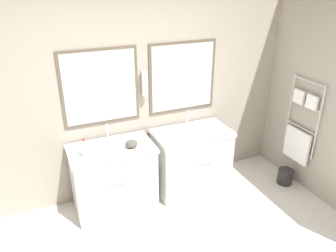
{
  "coord_description": "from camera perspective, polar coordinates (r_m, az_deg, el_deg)",
  "views": [
    {
      "loc": [
        -1.04,
        -1.87,
        2.67
      ],
      "look_at": [
        0.3,
        1.24,
        1.09
      ],
      "focal_mm": 35.0,
      "sensor_mm": 36.0,
      "label": 1
    }
  ],
  "objects": [
    {
      "name": "wall_back",
      "position": [
        4.06,
        -6.96,
        5.11
      ],
      "size": [
        5.93,
        0.15,
        2.6
      ],
      "color": "#9E9384",
      "rests_on": "ground_plane"
    },
    {
      "name": "wall_right",
      "position": [
        4.42,
        25.74,
        4.21
      ],
      "size": [
        0.13,
        3.66,
        2.6
      ],
      "color": "#9E9384",
      "rests_on": "ground_plane"
    },
    {
      "name": "toiletry_bottle",
      "position": [
        3.68,
        -14.33,
        -3.77
      ],
      "size": [
        0.05,
        0.05,
        0.22
      ],
      "color": "silver",
      "rests_on": "vanity_left"
    },
    {
      "name": "soap_dish",
      "position": [
        3.97,
        2.32,
        -2.22
      ],
      "size": [
        0.08,
        0.06,
        0.04
      ],
      "color": "white",
      "rests_on": "vanity_right"
    },
    {
      "name": "amenity_bowl",
      "position": [
        3.81,
        -6.4,
        -3.09
      ],
      "size": [
        0.15,
        0.15,
        0.09
      ],
      "color": "#4C4742",
      "rests_on": "vanity_left"
    },
    {
      "name": "faucet_left",
      "position": [
        3.93,
        -10.49,
        -1.31
      ],
      "size": [
        0.17,
        0.14,
        0.23
      ],
      "color": "silver",
      "rests_on": "vanity_left"
    },
    {
      "name": "waste_bin",
      "position": [
        4.9,
        19.74,
        -8.2
      ],
      "size": [
        0.21,
        0.21,
        0.21
      ],
      "color": "#282626",
      "rests_on": "ground_plane"
    },
    {
      "name": "vanity_left",
      "position": [
        4.05,
        -9.32,
        -9.14
      ],
      "size": [
        0.99,
        0.64,
        0.84
      ],
      "color": "silver",
      "rests_on": "ground_plane"
    },
    {
      "name": "faucet_right",
      "position": [
        4.25,
        3.43,
        1.16
      ],
      "size": [
        0.17,
        0.14,
        0.23
      ],
      "color": "silver",
      "rests_on": "vanity_right"
    },
    {
      "name": "vanity_right",
      "position": [
        4.36,
        4.26,
        -6.14
      ],
      "size": [
        0.99,
        0.64,
        0.84
      ],
      "color": "silver",
      "rests_on": "ground_plane"
    }
  ]
}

